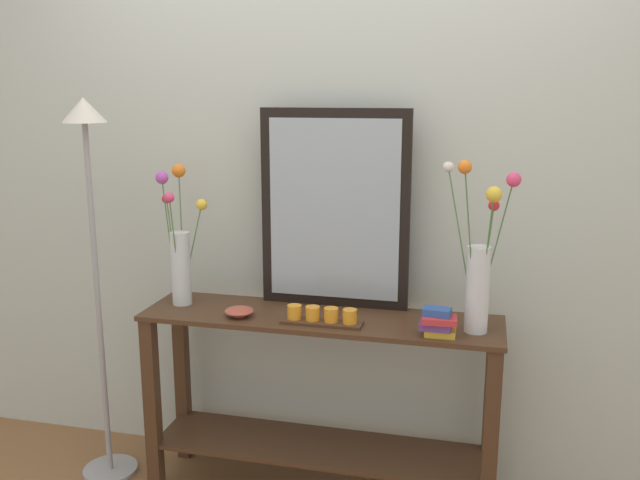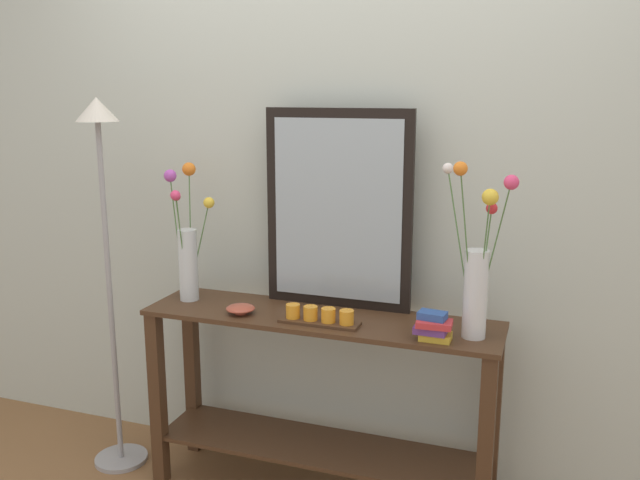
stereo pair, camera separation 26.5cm
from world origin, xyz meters
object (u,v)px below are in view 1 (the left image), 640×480
object	(u,v)px
mirror_leaning	(334,210)
book_stack	(438,323)
tall_vase_left	(180,250)
floor_lamp	(93,229)
candle_tray	(322,317)
decorative_bowl	(239,311)
vase_right	(479,270)
console_table	(320,387)

from	to	relation	value
mirror_leaning	book_stack	bearing A→B (deg)	-30.55
mirror_leaning	book_stack	xyz separation A→B (m)	(0.45, -0.27, -0.36)
tall_vase_left	floor_lamp	xyz separation A→B (m)	(-0.35, -0.09, 0.09)
mirror_leaning	floor_lamp	bearing A→B (deg)	-167.40
candle_tray	decorative_bowl	size ratio (longest dim) A/B	2.70
vase_right	decorative_bowl	bearing A→B (deg)	-177.43
book_stack	tall_vase_left	bearing A→B (deg)	172.64
candle_tray	decorative_bowl	bearing A→B (deg)	178.99
candle_tray	book_stack	distance (m)	0.45
book_stack	floor_lamp	distance (m)	1.47
tall_vase_left	candle_tray	xyz separation A→B (m)	(0.64, -0.11, -0.20)
console_table	floor_lamp	xyz separation A→B (m)	(-0.96, -0.07, 0.64)
book_stack	decorative_bowl	bearing A→B (deg)	177.62
mirror_leaning	candle_tray	distance (m)	0.45
mirror_leaning	vase_right	distance (m)	0.65
vase_right	candle_tray	world-z (taller)	vase_right
candle_tray	book_stack	world-z (taller)	book_stack
tall_vase_left	book_stack	bearing A→B (deg)	-7.36
tall_vase_left	candle_tray	world-z (taller)	tall_vase_left
tall_vase_left	book_stack	size ratio (longest dim) A/B	4.19
console_table	decorative_bowl	size ratio (longest dim) A/B	12.36
book_stack	mirror_leaning	bearing A→B (deg)	149.45
mirror_leaning	floor_lamp	world-z (taller)	floor_lamp
console_table	book_stack	size ratio (longest dim) A/B	10.45
mirror_leaning	decorative_bowl	xyz separation A→B (m)	(-0.34, -0.24, -0.39)
decorative_bowl	vase_right	bearing A→B (deg)	2.57
mirror_leaning	vase_right	size ratio (longest dim) A/B	1.26
console_table	decorative_bowl	bearing A→B (deg)	-165.41
tall_vase_left	floor_lamp	size ratio (longest dim) A/B	0.35
console_table	candle_tray	xyz separation A→B (m)	(0.03, -0.09, 0.34)
console_table	candle_tray	size ratio (longest dim) A/B	4.58
mirror_leaning	vase_right	bearing A→B (deg)	-18.08
candle_tray	floor_lamp	world-z (taller)	floor_lamp
tall_vase_left	vase_right	world-z (taller)	vase_right
decorative_bowl	book_stack	size ratio (longest dim) A/B	0.85
decorative_bowl	book_stack	xyz separation A→B (m)	(0.79, -0.03, 0.03)
console_table	mirror_leaning	xyz separation A→B (m)	(0.02, 0.15, 0.72)
candle_tray	floor_lamp	xyz separation A→B (m)	(-0.99, 0.02, 0.30)
mirror_leaning	decorative_bowl	size ratio (longest dim) A/B	6.99
decorative_bowl	floor_lamp	world-z (taller)	floor_lamp
console_table	mirror_leaning	distance (m)	0.74
tall_vase_left	floor_lamp	bearing A→B (deg)	-164.91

